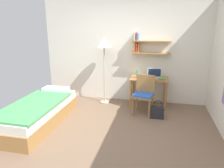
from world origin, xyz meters
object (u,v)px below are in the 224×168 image
object	(u,v)px
desk_chair	(144,93)
handbag	(157,112)
laptop	(154,75)
bed	(39,113)
water_bottle	(138,74)
standing_lamp	(104,47)
book_stack	(162,78)
desk	(149,84)

from	to	relation	value
desk_chair	handbag	world-z (taller)	desk_chair
laptop	desk_chair	bearing A→B (deg)	-109.32
bed	laptop	xyz separation A→B (m)	(2.24, 1.56, 0.53)
desk_chair	water_bottle	world-z (taller)	water_bottle
standing_lamp	water_bottle	size ratio (longest dim) A/B	8.04
bed	laptop	world-z (taller)	laptop
desk_chair	standing_lamp	xyz separation A→B (m)	(-1.04, 0.47, 0.96)
laptop	book_stack	size ratio (longest dim) A/B	1.52
desk	laptop	world-z (taller)	laptop
desk	laptop	size ratio (longest dim) A/B	2.65
desk	handbag	distance (m)	0.86
desk_chair	laptop	size ratio (longest dim) A/B	2.55
handbag	bed	bearing A→B (deg)	-161.46
water_bottle	book_stack	xyz separation A→B (m)	(0.57, 0.03, -0.08)
standing_lamp	book_stack	xyz separation A→B (m)	(1.41, -0.01, -0.71)
desk	standing_lamp	world-z (taller)	standing_lamp
bed	desk	bearing A→B (deg)	35.31
desk	book_stack	size ratio (longest dim) A/B	4.02
handbag	laptop	bearing A→B (deg)	98.92
standing_lamp	handbag	distance (m)	2.00
desk_chair	laptop	distance (m)	0.66
book_stack	standing_lamp	bearing A→B (deg)	179.46
desk_chair	water_bottle	size ratio (longest dim) A/B	4.28
water_bottle	book_stack	distance (m)	0.58
desk	book_stack	xyz separation A→B (m)	(0.30, -0.05, 0.16)
handbag	standing_lamp	bearing A→B (deg)	153.43
bed	water_bottle	bearing A→B (deg)	37.78
standing_lamp	water_bottle	bearing A→B (deg)	-2.71
handbag	desk_chair	bearing A→B (deg)	146.34
laptop	book_stack	xyz separation A→B (m)	(0.18, -0.11, -0.04)
water_bottle	desk	bearing A→B (deg)	14.89
desk_chair	handbag	distance (m)	0.52
desk_chair	handbag	bearing A→B (deg)	-33.66
bed	book_stack	size ratio (longest dim) A/B	8.90
bed	book_stack	bearing A→B (deg)	31.05
handbag	water_bottle	bearing A→B (deg)	128.90
standing_lamp	book_stack	world-z (taller)	standing_lamp
desk	book_stack	bearing A→B (deg)	-9.17
desk	handbag	world-z (taller)	desk
desk_chair	water_bottle	xyz separation A→B (m)	(-0.20, 0.43, 0.33)
standing_lamp	water_bottle	world-z (taller)	standing_lamp
desk	book_stack	world-z (taller)	book_stack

